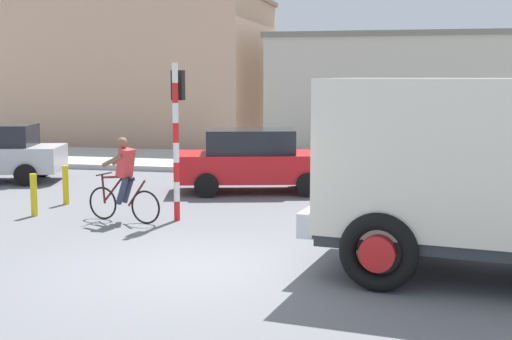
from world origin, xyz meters
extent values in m
plane|color=slate|center=(0.00, 0.00, 0.00)|extent=(120.00, 120.00, 0.00)
cube|color=#ADADA8|center=(0.00, 12.68, 0.08)|extent=(80.00, 5.00, 0.16)
cube|color=silver|center=(4.58, 0.38, 1.80)|extent=(5.52, 3.26, 2.20)
cube|color=#2D3338|center=(4.58, 0.38, 0.62)|extent=(5.41, 3.19, 0.16)
cube|color=silver|center=(1.91, 0.79, 0.80)|extent=(0.60, 2.38, 0.36)
cube|color=black|center=(2.06, 0.76, 2.30)|extent=(0.44, 2.12, 0.70)
torus|color=black|center=(2.79, -0.64, 0.55)|extent=(1.12, 0.40, 1.10)
cylinder|color=red|center=(2.79, -0.64, 0.55)|extent=(0.53, 0.37, 0.50)
torus|color=black|center=(3.18, 1.89, 0.55)|extent=(1.12, 0.40, 1.10)
cylinder|color=red|center=(3.18, 1.89, 0.55)|extent=(0.53, 0.37, 0.50)
torus|color=black|center=(-2.96, 3.07, 0.34)|extent=(0.67, 0.19, 0.68)
torus|color=black|center=(-1.94, 2.83, 0.34)|extent=(0.67, 0.19, 0.68)
cylinder|color=#591E1E|center=(-2.62, 2.99, 0.91)|extent=(0.59, 0.18, 0.09)
cylinder|color=#591E1E|center=(-2.68, 3.01, 0.66)|extent=(0.50, 0.16, 0.57)
cylinder|color=#591E1E|center=(-2.13, 2.88, 0.61)|extent=(0.44, 0.14, 0.57)
cylinder|color=#591E1E|center=(-2.93, 3.06, 0.64)|extent=(0.10, 0.06, 0.59)
cylinder|color=black|center=(-2.91, 3.06, 0.95)|extent=(0.14, 0.49, 0.03)
cube|color=black|center=(-2.33, 2.93, 0.88)|extent=(0.26, 0.17, 0.06)
cube|color=#D13838|center=(-2.38, 2.94, 1.21)|extent=(0.36, 0.38, 0.59)
sphere|color=brown|center=(-2.45, 2.95, 1.61)|extent=(0.22, 0.22, 0.22)
cylinder|color=#2D334C|center=(-2.43, 2.85, 0.65)|extent=(0.32, 0.19, 0.57)
cylinder|color=brown|center=(-2.61, 2.83, 1.26)|extent=(0.50, 0.20, 0.29)
cylinder|color=#2D334C|center=(-2.39, 3.04, 0.65)|extent=(0.32, 0.19, 0.57)
cylinder|color=brown|center=(-2.54, 3.14, 1.26)|extent=(0.50, 0.20, 0.29)
cylinder|color=red|center=(-1.44, 3.30, 0.20)|extent=(0.12, 0.12, 0.40)
cylinder|color=white|center=(-1.44, 3.30, 0.60)|extent=(0.12, 0.12, 0.40)
cylinder|color=red|center=(-1.44, 3.30, 1.00)|extent=(0.12, 0.12, 0.40)
cylinder|color=white|center=(-1.44, 3.30, 1.40)|extent=(0.12, 0.12, 0.40)
cylinder|color=red|center=(-1.44, 3.30, 1.80)|extent=(0.12, 0.12, 0.40)
cylinder|color=white|center=(-1.44, 3.30, 2.20)|extent=(0.12, 0.12, 0.40)
cylinder|color=red|center=(-1.44, 3.30, 2.60)|extent=(0.12, 0.12, 0.40)
cylinder|color=white|center=(-1.44, 3.30, 3.00)|extent=(0.12, 0.12, 0.40)
cube|color=black|center=(-1.44, 3.48, 2.75)|extent=(0.24, 0.20, 0.60)
sphere|color=red|center=(-1.44, 3.60, 2.75)|extent=(0.14, 0.14, 0.14)
cylinder|color=black|center=(-6.87, 6.72, 0.30)|extent=(0.63, 0.33, 0.60)
cylinder|color=black|center=(-7.30, 8.37, 0.30)|extent=(0.63, 0.33, 0.60)
cube|color=red|center=(-0.62, 7.15, 0.65)|extent=(4.30, 2.64, 0.70)
cube|color=black|center=(-0.76, 7.11, 1.30)|extent=(2.49, 1.95, 0.60)
cylinder|color=black|center=(0.37, 8.28, 0.30)|extent=(0.63, 0.32, 0.60)
cylinder|color=black|center=(0.79, 6.64, 0.30)|extent=(0.63, 0.32, 0.60)
cylinder|color=black|center=(-2.03, 7.67, 0.30)|extent=(0.63, 0.32, 0.60)
cylinder|color=black|center=(-1.61, 6.02, 0.30)|extent=(0.63, 0.32, 0.60)
cylinder|color=gold|center=(-4.53, 3.10, 0.45)|extent=(0.14, 0.14, 0.90)
cylinder|color=gold|center=(-4.53, 4.50, 0.45)|extent=(0.14, 0.14, 0.90)
cube|color=tan|center=(-9.25, 19.83, 3.12)|extent=(11.86, 7.96, 6.24)
cube|color=#B2AD9E|center=(3.49, 19.04, 2.17)|extent=(11.27, 7.40, 4.35)
cube|color=slate|center=(3.49, 19.04, 4.45)|extent=(11.49, 7.55, 0.20)
camera|label=1|loc=(3.14, -10.02, 2.92)|focal=48.87mm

